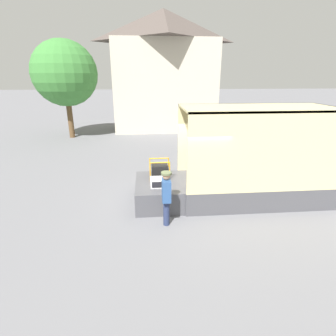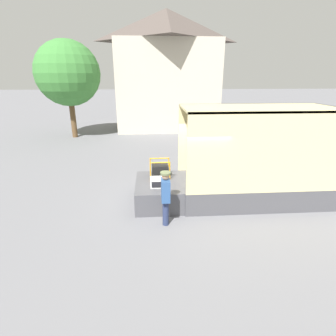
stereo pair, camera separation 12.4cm
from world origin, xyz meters
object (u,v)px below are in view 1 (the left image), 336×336
object	(u,v)px
box_truck	(296,171)
microwave	(158,182)
street_tree	(65,74)
worker_person	(166,194)
portable_generator	(160,171)

from	to	relation	value
box_truck	microwave	xyz separation A→B (m)	(-4.84, -0.39, -0.10)
box_truck	street_tree	bearing A→B (deg)	134.58
microwave	box_truck	bearing A→B (deg)	4.59
microwave	street_tree	distance (m)	12.69
box_truck	street_tree	size ratio (longest dim) A/B	1.06
worker_person	portable_generator	bearing A→B (deg)	91.85
street_tree	portable_generator	bearing A→B (deg)	-60.78
box_truck	worker_person	bearing A→B (deg)	-162.07
microwave	street_tree	xyz separation A→B (m)	(-5.53, 10.91, 3.36)
box_truck	portable_generator	world-z (taller)	box_truck
microwave	portable_generator	distance (m)	0.84
portable_generator	worker_person	distance (m)	1.95
street_tree	worker_person	bearing A→B (deg)	-64.63
street_tree	box_truck	bearing A→B (deg)	-45.42
microwave	worker_person	world-z (taller)	worker_person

